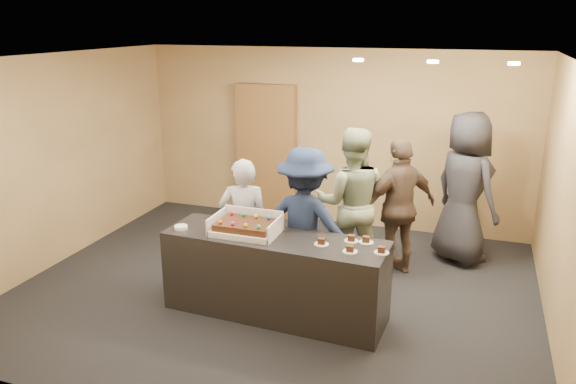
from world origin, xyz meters
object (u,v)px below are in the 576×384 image
Objects in this scene: person_sage_man at (351,203)px; person_navy_man at (305,225)px; cake_box at (247,228)px; serving_counter at (275,276)px; sheet_cake at (246,225)px; plate_stack at (181,227)px; storage_cabinet at (266,152)px; person_dark_suit at (465,188)px; person_server_grey at (244,225)px; person_brown_extra at (400,207)px.

person_navy_man is (-0.35, -0.79, -0.05)m from person_sage_man.
serving_counter is at bearing -4.52° from cake_box.
plate_stack is (-0.72, -0.11, -0.08)m from sheet_cake.
storage_cabinet is 1.21× the size of person_navy_man.
plate_stack is at bearing 30.31° from person_navy_man.
sheet_cake is 3.06m from person_dark_suit.
person_navy_man is at bearing 164.40° from person_server_grey.
storage_cabinet is at bearing -92.41° from person_server_grey.
person_dark_suit is (1.83, 2.16, 0.55)m from serving_counter.
person_brown_extra is 0.87× the size of person_dark_suit.
person_server_grey is (-0.56, 0.47, 0.35)m from serving_counter.
person_brown_extra is (0.57, 0.21, -0.06)m from person_sage_man.
storage_cabinet is 14.72× the size of plate_stack.
person_server_grey reaches higher than sheet_cake.
storage_cabinet is 2.77m from person_brown_extra.
plate_stack is at bearing 28.58° from person_sage_man.
person_dark_suit reaches higher than plate_stack.
person_sage_man is at bearing 70.40° from serving_counter.
cake_box is (0.91, -2.94, -0.13)m from storage_cabinet.
serving_counter is 0.69m from person_navy_man.
person_navy_man reaches higher than plate_stack.
storage_cabinet reaches higher than person_dark_suit.
serving_counter is 0.81m from person_server_grey.
plate_stack reaches higher than serving_counter.
person_server_grey is at bearing 142.55° from serving_counter.
person_server_grey is 0.90× the size of person_navy_man.
person_sage_man is at bearing -109.54° from person_navy_man.
sheet_cake is at bearing -177.20° from serving_counter.
storage_cabinet is at bearing -55.87° from person_navy_man.
serving_counter is at bearing -67.35° from storage_cabinet.
serving_counter is 0.64m from sheet_cake.
person_sage_man is 0.86m from person_navy_man.
sheet_cake is 0.30× the size of person_dark_suit.
storage_cabinet is 2.86m from person_navy_man.
person_sage_man is at bearing -22.40° from person_brown_extra.
person_navy_man is at bearing 53.52° from person_sage_man.
storage_cabinet reaches higher than person_sage_man.
sheet_cake is at bearing 97.93° from person_server_grey.
person_dark_suit is (1.65, 1.66, 0.12)m from person_navy_man.
serving_counter is 1.36× the size of person_navy_man.
person_dark_suit is at bearing 52.48° from serving_counter.
person_brown_extra is (1.42, 1.50, -0.12)m from sheet_cake.
person_sage_man is at bearing 77.06° from person_dark_suit.
person_sage_man reaches higher than sheet_cake.
person_navy_man is (0.51, 0.50, -0.11)m from sheet_cake.
sheet_cake is at bearing -90.95° from cake_box.
person_server_grey is (-0.23, 0.44, -0.15)m from cake_box.
person_sage_man is (1.08, 0.81, 0.14)m from person_server_grey.
sheet_cake is 0.74m from plate_stack.
serving_counter is at bearing 10.69° from person_brown_extra.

